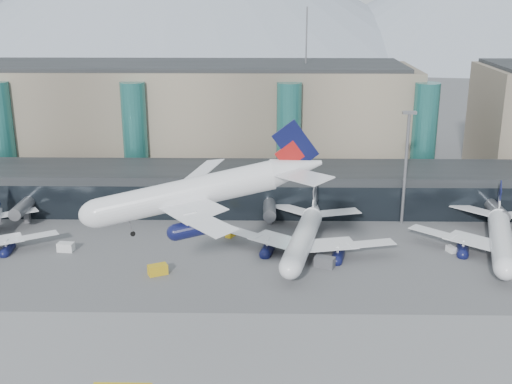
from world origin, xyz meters
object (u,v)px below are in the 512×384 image
at_px(lightmast_mid, 406,161).
at_px(veh_e, 504,243).
at_px(veh_c, 325,262).
at_px(jet_parked_mid, 306,228).
at_px(hero_jet, 210,183).
at_px(jet_parked_right, 501,229).
at_px(veh_g, 451,249).
at_px(veh_a, 66,247).
at_px(veh_h, 158,270).
at_px(veh_b, 230,234).

bearing_deg(lightmast_mid, veh_e, -36.45).
height_order(lightmast_mid, veh_c, lightmast_mid).
bearing_deg(jet_parked_mid, hero_jet, 170.06).
distance_m(jet_parked_right, veh_c, 37.44).
bearing_deg(veh_e, veh_g, -141.23).
height_order(lightmast_mid, veh_e, lightmast_mid).
bearing_deg(veh_a, hero_jet, -40.86).
relative_size(hero_jet, veh_e, 13.27).
xyz_separation_m(veh_c, veh_h, (-31.32, -3.82, -0.07)).
distance_m(lightmast_mid, hero_jet, 67.16).
bearing_deg(lightmast_mid, veh_a, -166.16).
height_order(hero_jet, veh_a, hero_jet).
height_order(jet_parked_right, veh_g, jet_parked_right).
bearing_deg(veh_g, lightmast_mid, 179.79).
distance_m(veh_c, veh_g, 27.29).
xyz_separation_m(jet_parked_right, veh_a, (-87.92, -2.04, -3.73)).
relative_size(jet_parked_mid, veh_b, 16.95).
distance_m(lightmast_mid, veh_e, 26.58).
xyz_separation_m(hero_jet, veh_e, (56.67, 40.41, -25.06)).
distance_m(veh_a, veh_h, 23.02).
xyz_separation_m(veh_b, veh_c, (18.86, -15.37, 0.39)).
bearing_deg(veh_h, veh_g, -14.27).
xyz_separation_m(jet_parked_mid, veh_g, (29.38, -1.16, -4.03)).
xyz_separation_m(jet_parked_right, veh_h, (-67.52, -12.71, -3.67)).
height_order(veh_e, veh_g, veh_e).
height_order(veh_a, veh_g, veh_a).
xyz_separation_m(lightmast_mid, jet_parked_mid, (-22.75, -15.49, -9.78)).
distance_m(jet_parked_right, veh_e, 4.67).
height_order(lightmast_mid, veh_h, lightmast_mid).
relative_size(lightmast_mid, veh_c, 6.83).
distance_m(jet_parked_mid, veh_h, 31.08).
distance_m(jet_parked_right, veh_a, 88.02).
xyz_separation_m(veh_a, veh_b, (32.86, 8.52, -0.26)).
bearing_deg(veh_a, jet_parked_right, 8.34).
height_order(jet_parked_right, veh_e, jet_parked_right).
distance_m(veh_a, veh_g, 77.89).
bearing_deg(veh_e, hero_jet, -120.64).
bearing_deg(veh_h, veh_e, -13.67).
bearing_deg(jet_parked_mid, veh_g, -80.13).
bearing_deg(hero_jet, veh_c, 50.82).
relative_size(veh_b, veh_e, 0.85).
xyz_separation_m(hero_jet, jet_parked_mid, (15.59, 38.46, -21.17)).
height_order(veh_a, veh_b, veh_a).
relative_size(jet_parked_right, veh_e, 14.48).
bearing_deg(veh_e, veh_a, -153.56).
relative_size(veh_a, veh_b, 1.43).
xyz_separation_m(lightmast_mid, veh_g, (6.63, -16.65, -13.81)).
xyz_separation_m(veh_b, veh_h, (-12.46, -19.19, 0.32)).
bearing_deg(jet_parked_right, hero_jet, 141.16).
bearing_deg(veh_c, veh_a, -164.00).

